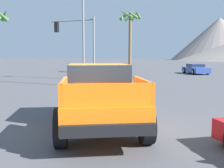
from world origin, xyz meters
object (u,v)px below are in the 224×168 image
Objects in this scene: traffic_light_main at (77,36)px; street_lamp_post at (83,21)px; palm_tree_short at (130,26)px; parked_car_blue at (196,69)px; orange_pickup_truck at (99,90)px.

street_lamp_post is (2.93, -4.48, 0.60)m from traffic_light_main.
traffic_light_main is 9.44m from palm_tree_short.
street_lamp_post is at bearing 42.33° from parked_car_blue.
street_lamp_post is at bearing -86.66° from palm_tree_short.
parked_car_blue is (1.50, 24.68, -0.48)m from orange_pickup_truck.
street_lamp_post is at bearing 92.19° from orange_pickup_truck.
parked_car_blue is 17.49m from street_lamp_post.
parked_car_blue is at bearing 59.31° from orange_pickup_truck.
parked_car_blue is at bearing 17.21° from palm_tree_short.
orange_pickup_truck is at bearing -75.47° from palm_tree_short.
orange_pickup_truck is 23.59m from palm_tree_short.
orange_pickup_truck is at bearing -60.59° from street_lamp_post.
palm_tree_short is (2.15, 9.02, 1.74)m from traffic_light_main.
orange_pickup_truck is 15.82m from traffic_light_main.
orange_pickup_truck reaches higher than parked_car_blue.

